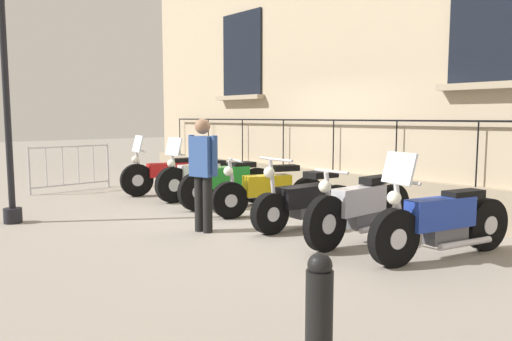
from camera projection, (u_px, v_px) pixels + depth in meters
The scene contains 12 objects.
ground_plane at pixel (262, 217), 8.36m from camera, with size 60.00×60.00×0.00m, color gray.
motorcycle_red at pixel (170, 174), 10.80m from camera, with size 2.20×0.72×1.30m.
motorcycle_white at pixel (201, 178), 10.05m from camera, with size 2.04×0.64×1.29m.
motorcycle_green at pixel (227, 183), 9.16m from camera, with size 2.04×0.73×1.31m.
motorcycle_yellow at pixel (269, 192), 8.44m from camera, with size 2.05×0.88×0.99m.
motorcycle_black at pixel (306, 202), 7.47m from camera, with size 1.99×0.73×1.10m.
motorcycle_silver at pixel (361, 209), 6.63m from camera, with size 2.21×0.53×1.03m.
motorcycle_blue at pixel (442, 222), 5.85m from camera, with size 2.18×0.74×1.30m.
lamppost at pixel (1, 5), 7.49m from camera, with size 0.33×1.03×4.58m.
crowd_barrier at pixel (71, 166), 11.20m from camera, with size 1.88×0.17×1.05m.
bollard at pixel (319, 320), 3.05m from camera, with size 0.17×0.17×0.86m.
pedestrian_standing at pixel (203, 169), 7.15m from camera, with size 0.31×0.51×1.67m.
Camera 1 is at (5.38, 6.21, 1.69)m, focal length 34.44 mm.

